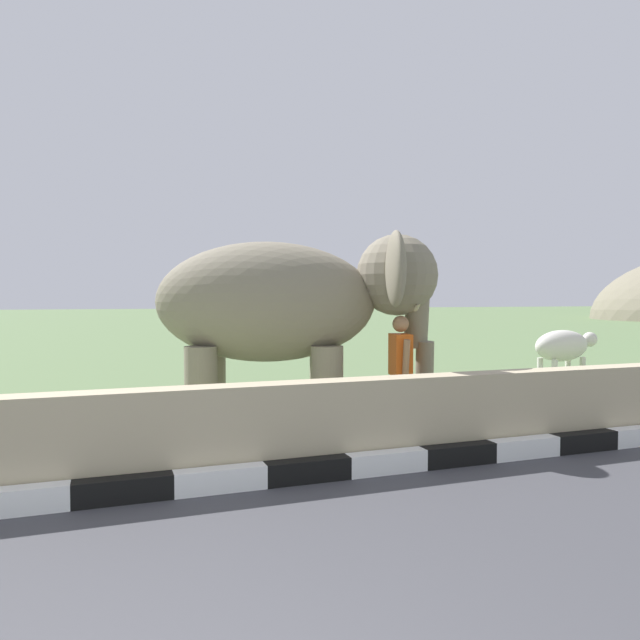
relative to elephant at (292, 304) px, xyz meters
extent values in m
cube|color=white|center=(-3.27, -2.35, -1.69)|extent=(0.90, 0.20, 0.24)
cube|color=black|center=(-2.37, -2.35, -1.69)|extent=(0.90, 0.20, 0.24)
cube|color=white|center=(-1.47, -2.35, -1.69)|extent=(0.90, 0.20, 0.24)
cube|color=black|center=(-0.57, -2.35, -1.69)|extent=(0.90, 0.20, 0.24)
cube|color=white|center=(0.33, -2.35, -1.69)|extent=(0.90, 0.20, 0.24)
cube|color=black|center=(1.23, -2.35, -1.69)|extent=(0.90, 0.20, 0.24)
cube|color=white|center=(2.13, -2.35, -1.69)|extent=(0.90, 0.20, 0.24)
cube|color=black|center=(3.03, -2.35, -1.69)|extent=(0.90, 0.20, 0.24)
cube|color=white|center=(3.93, -2.35, -1.69)|extent=(0.90, 0.20, 0.24)
cube|color=tan|center=(-0.47, -2.05, -1.31)|extent=(28.00, 0.36, 1.00)
cylinder|color=gray|center=(0.60, 0.28, -1.18)|extent=(0.44, 0.44, 1.25)
cylinder|color=gray|center=(0.32, -0.58, -1.18)|extent=(0.44, 0.44, 1.25)
cylinder|color=gray|center=(-1.02, 0.81, -1.18)|extent=(0.44, 0.44, 1.25)
cylinder|color=gray|center=(-1.30, -0.05, -1.18)|extent=(0.44, 0.44, 1.25)
ellipsoid|color=gray|center=(-0.35, 0.11, 0.04)|extent=(3.44, 2.48, 1.70)
sphere|color=gray|center=(1.43, -0.47, 0.42)|extent=(1.16, 1.16, 1.16)
ellipsoid|color=#D84C8C|center=(1.70, -0.56, 0.57)|extent=(0.54, 0.72, 0.44)
ellipsoid|color=gray|center=(1.53, 0.32, 0.47)|extent=(0.51, 0.93, 1.00)
ellipsoid|color=gray|center=(1.05, -1.16, 0.47)|extent=(0.51, 0.93, 1.00)
cylinder|color=gray|center=(1.70, -0.56, -0.13)|extent=(0.49, 0.61, 1.00)
cylinder|color=gray|center=(1.81, -0.59, -0.93)|extent=(0.34, 0.37, 0.81)
cone|color=beige|center=(1.74, -0.27, -0.03)|extent=(0.31, 0.58, 0.22)
cone|color=beige|center=(1.56, -0.81, -0.03)|extent=(0.31, 0.58, 0.22)
cylinder|color=navy|center=(1.38, -0.60, -1.40)|extent=(0.15, 0.15, 0.82)
cylinder|color=navy|center=(1.35, -0.80, -1.40)|extent=(0.15, 0.15, 0.82)
cube|color=#D85919|center=(1.37, -0.70, -0.70)|extent=(0.31, 0.44, 0.58)
cylinder|color=#9E7251|center=(1.41, -0.45, -0.73)|extent=(0.11, 0.13, 0.52)
cylinder|color=#9E7251|center=(1.32, -0.96, -0.73)|extent=(0.12, 0.17, 0.53)
sphere|color=#9E7251|center=(1.37, -0.70, -0.27)|extent=(0.23, 0.23, 0.23)
cylinder|color=beige|center=(6.96, 2.18, -1.48)|extent=(0.12, 0.12, 0.65)
cylinder|color=beige|center=(7.02, 1.82, -1.48)|extent=(0.12, 0.12, 0.65)
cylinder|color=beige|center=(6.07, 2.01, -1.48)|extent=(0.12, 0.12, 0.65)
cylinder|color=beige|center=(6.14, 1.66, -1.48)|extent=(0.12, 0.12, 0.65)
ellipsoid|color=beige|center=(6.55, 1.92, -0.91)|extent=(1.58, 0.86, 0.66)
ellipsoid|color=beige|center=(7.46, 2.09, -0.81)|extent=(0.44, 0.33, 0.32)
camera|label=1|loc=(-2.52, -8.09, 0.08)|focal=33.47mm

